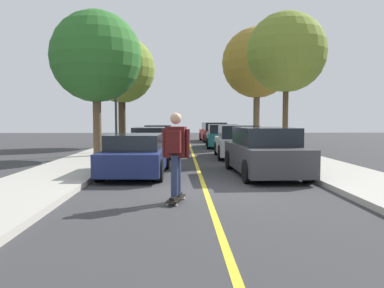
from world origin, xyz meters
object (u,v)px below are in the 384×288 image
(street_tree_right_nearest, at_px, (286,52))
(skateboarder, at_px, (176,150))
(parked_car_left_nearest, at_px, (136,155))
(parked_car_left_far, at_px, (158,136))
(streetlamp, at_px, (116,80))
(parked_car_left_near, at_px, (151,142))
(parked_car_right_farthest, at_px, (214,132))
(street_tree_left_nearest, at_px, (96,57))
(parked_car_right_nearest, at_px, (264,152))
(parked_car_right_far, at_px, (222,136))
(parked_car_right_near, at_px, (238,142))
(skateboard, at_px, (176,198))
(street_tree_left_near, at_px, (121,70))
(street_tree_right_near, at_px, (257,63))

(street_tree_right_nearest, height_order, skateboarder, street_tree_right_nearest)
(parked_car_left_nearest, relative_size, parked_car_left_far, 1.00)
(streetlamp, bearing_deg, parked_car_left_near, -31.14)
(parked_car_right_farthest, bearing_deg, skateboarder, -96.84)
(street_tree_left_nearest, bearing_deg, parked_car_left_near, 21.53)
(parked_car_right_nearest, relative_size, streetlamp, 0.73)
(parked_car_right_far, distance_m, street_tree_left_nearest, 9.84)
(parked_car_right_nearest, xyz_separation_m, street_tree_right_nearest, (2.25, 5.92, 4.04))
(parked_car_right_near, bearing_deg, parked_car_left_far, 120.87)
(parked_car_right_farthest, distance_m, street_tree_left_nearest, 14.99)
(parked_car_left_nearest, bearing_deg, parked_car_left_near, 89.99)
(parked_car_right_far, distance_m, parked_car_right_farthest, 6.45)
(parked_car_right_farthest, bearing_deg, streetlamp, -116.83)
(parked_car_left_near, distance_m, skateboard, 9.99)
(streetlamp, bearing_deg, skateboard, -74.58)
(parked_car_right_farthest, height_order, skateboarder, skateboarder)
(parked_car_right_far, distance_m, street_tree_left_near, 7.39)
(parked_car_left_nearest, height_order, street_tree_left_nearest, street_tree_left_nearest)
(parked_car_right_farthest, distance_m, street_tree_right_near, 7.54)
(street_tree_right_nearest, bearing_deg, street_tree_left_near, 142.91)
(parked_car_left_near, distance_m, parked_car_right_nearest, 7.20)
(street_tree_left_nearest, bearing_deg, parked_car_left_far, 72.08)
(parked_car_right_nearest, relative_size, skateboard, 5.12)
(parked_car_left_near, distance_m, street_tree_left_near, 7.79)
(street_tree_left_nearest, xyz_separation_m, street_tree_left_near, (0.00, 7.13, 0.36))
(parked_car_right_farthest, bearing_deg, parked_car_left_far, -122.28)
(parked_car_left_far, height_order, street_tree_left_near, street_tree_left_near)
(streetlamp, bearing_deg, parked_car_left_nearest, -75.85)
(streetlamp, distance_m, skateboard, 11.89)
(street_tree_left_nearest, relative_size, street_tree_right_nearest, 0.96)
(parked_car_right_nearest, distance_m, skateboarder, 4.73)
(street_tree_right_near, bearing_deg, street_tree_left_nearest, -138.08)
(parked_car_left_far, height_order, parked_car_right_nearest, parked_car_right_nearest)
(skateboard, bearing_deg, street_tree_left_near, 102.29)
(parked_car_left_nearest, height_order, street_tree_right_nearest, street_tree_right_nearest)
(parked_car_left_near, height_order, parked_car_right_nearest, parked_car_right_nearest)
(skateboard, bearing_deg, parked_car_left_far, 94.55)
(street_tree_left_near, distance_m, streetlamp, 5.33)
(parked_car_right_far, distance_m, skateboard, 15.95)
(parked_car_left_near, bearing_deg, skateboarder, -82.75)
(parked_car_left_near, bearing_deg, parked_car_right_near, -7.27)
(parked_car_left_near, relative_size, parked_car_right_far, 0.97)
(street_tree_right_nearest, bearing_deg, parked_car_left_near, 178.91)
(street_tree_left_nearest, bearing_deg, streetlamp, 75.69)
(skateboard, bearing_deg, skateboarder, -103.45)
(parked_car_left_near, relative_size, parked_car_right_nearest, 0.94)
(street_tree_right_near, bearing_deg, street_tree_right_nearest, -90.00)
(parked_car_right_near, distance_m, skateboarder, 9.80)
(street_tree_left_nearest, bearing_deg, parked_car_right_far, 47.43)
(parked_car_right_nearest, bearing_deg, parked_car_right_far, 90.00)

